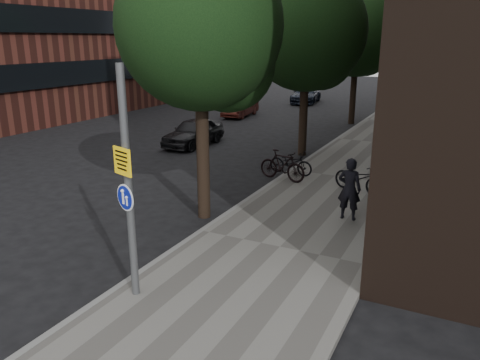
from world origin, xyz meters
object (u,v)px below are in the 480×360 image
Objects in this scene: parked_car_near at (194,132)px; pedestrian at (349,189)px; signpost at (128,185)px; parked_bike_facade_near at (359,178)px.

pedestrian is at bearing -34.17° from parked_car_near.
parked_bike_facade_near is at bearing 90.86° from signpost.
signpost is at bearing 63.37° from pedestrian.
pedestrian is at bearing -151.30° from parked_bike_facade_near.
pedestrian is (2.76, 5.90, -1.38)m from signpost.
parked_bike_facade_near is 0.48× the size of parked_car_near.
parked_car_near reaches higher than parked_bike_facade_near.
signpost is 2.42× the size of parked_bike_facade_near.
pedestrian reaches higher than parked_car_near.
pedestrian is 11.32m from parked_car_near.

